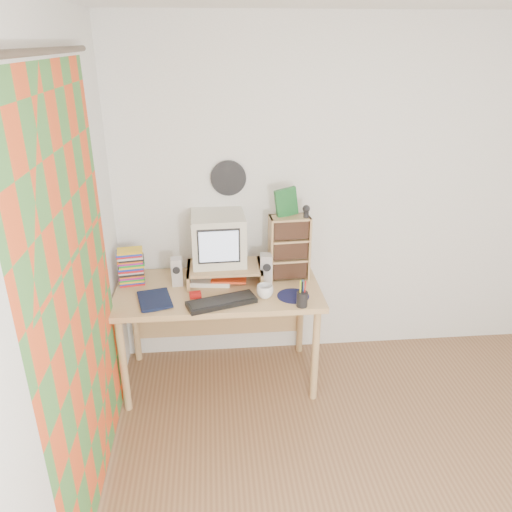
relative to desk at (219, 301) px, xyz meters
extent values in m
plane|color=white|center=(1.03, 0.31, 0.63)|extent=(3.50, 0.00, 3.50)
plane|color=white|center=(-0.72, -1.44, 0.63)|extent=(0.00, 3.50, 3.50)
plane|color=#EC5121|center=(-0.68, -0.96, 0.53)|extent=(0.00, 2.20, 2.20)
cylinder|color=black|center=(0.10, 0.29, 0.81)|extent=(0.25, 0.02, 0.25)
cube|color=tan|center=(0.00, -0.06, 0.11)|extent=(1.40, 0.70, 0.04)
cube|color=tan|center=(0.00, 0.27, -0.24)|extent=(1.33, 0.02, 0.41)
cylinder|color=tan|center=(-0.64, -0.35, -0.26)|extent=(0.05, 0.05, 0.71)
cylinder|color=tan|center=(0.64, -0.35, -0.26)|extent=(0.05, 0.05, 0.71)
cylinder|color=tan|center=(-0.64, 0.23, -0.26)|extent=(0.05, 0.05, 0.71)
cylinder|color=tan|center=(0.64, 0.23, -0.26)|extent=(0.05, 0.05, 0.71)
cube|color=tan|center=(-0.20, 0.04, 0.19)|extent=(0.02, 0.30, 0.12)
cube|color=tan|center=(0.30, 0.04, 0.19)|extent=(0.02, 0.30, 0.12)
cube|color=tan|center=(0.05, 0.04, 0.24)|extent=(0.52, 0.30, 0.02)
cube|color=beige|center=(0.01, 0.09, 0.43)|extent=(0.38, 0.38, 0.35)
cube|color=silver|center=(-0.28, 0.01, 0.23)|extent=(0.08, 0.08, 0.20)
cube|color=silver|center=(0.34, -0.02, 0.24)|extent=(0.09, 0.09, 0.22)
cube|color=black|center=(0.02, -0.30, 0.15)|extent=(0.47, 0.28, 0.03)
cube|color=tan|center=(0.51, 0.06, 0.37)|extent=(0.28, 0.16, 0.46)
imported|color=white|center=(0.31, -0.23, 0.18)|extent=(0.13, 0.13, 0.09)
imported|color=#0E1633|center=(-0.51, -0.24, 0.16)|extent=(0.28, 0.24, 0.05)
cylinder|color=#110F34|center=(0.50, -0.23, 0.14)|extent=(0.22, 0.22, 0.00)
cube|color=#B01512|center=(-0.15, -0.19, 0.15)|extent=(0.08, 0.06, 0.04)
cube|color=#195A27|center=(0.48, 0.08, 0.69)|extent=(0.15, 0.07, 0.19)
camera|label=1|loc=(-0.02, -3.14, 1.71)|focal=35.00mm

